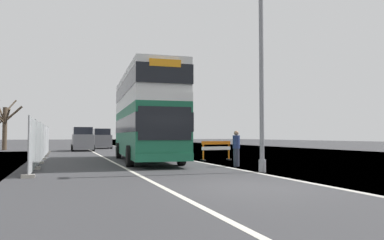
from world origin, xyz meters
TOP-DOWN VIEW (x-y plane):
  - ground at (0.55, 0.12)m, footprint 140.00×280.00m
  - double_decker_bus at (-0.63, 11.44)m, footprint 3.29×11.35m
  - lamppost_foreground at (2.40, 3.71)m, footprint 0.29×0.70m
  - roadworks_barrier at (3.45, 10.73)m, footprint 1.90×0.62m
  - construction_site_fence at (-6.20, 14.83)m, footprint 0.44×20.60m
  - car_oncoming_near at (-3.21, 27.68)m, footprint 2.05×4.34m
  - car_receding_mid at (-0.80, 33.81)m, footprint 2.06×4.15m
  - bare_tree_far_verge_near at (-10.52, 32.17)m, footprint 2.60×2.66m
  - pedestrian_at_kerb at (2.67, 6.52)m, footprint 0.34×0.34m

SIDE VIEW (x-z plane):
  - ground at x=0.55m, z-range -0.10..0.00m
  - roadworks_barrier at x=3.45m, z-range 0.16..1.30m
  - pedestrian_at_kerb at x=2.67m, z-range 0.00..1.69m
  - construction_site_fence at x=-6.20m, z-range -0.04..2.12m
  - car_receding_mid at x=-0.80m, z-range -0.07..2.19m
  - car_oncoming_near at x=-3.21m, z-range -0.06..2.20m
  - bare_tree_far_verge_near at x=-10.52m, z-range 0.02..5.22m
  - double_decker_bus at x=-0.63m, z-range 0.16..5.08m
  - lamppost_foreground at x=2.40m, z-range -0.23..8.31m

